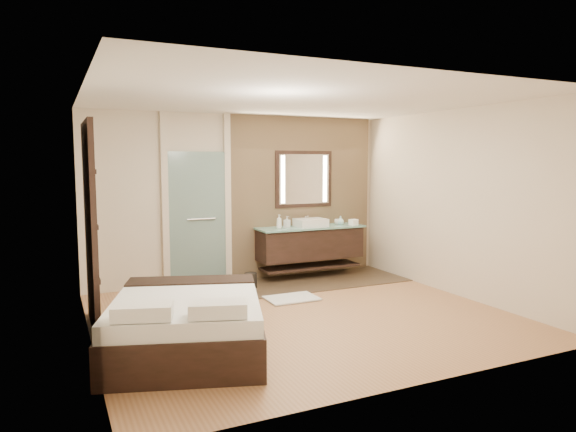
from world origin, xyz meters
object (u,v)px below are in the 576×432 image
bed (187,323)px  vanity (310,243)px  waste_bin (251,281)px  mirror_unit (304,179)px

bed → vanity: bearing=60.6°
bed → waste_bin: bearing=73.0°
vanity → bed: (-2.72, -2.52, -0.28)m
vanity → bed: bearing=-137.1°
waste_bin → mirror_unit: bearing=25.1°
bed → waste_bin: (1.52, 2.20, -0.17)m
waste_bin → vanity: bearing=15.0°
mirror_unit → waste_bin: bearing=-154.9°
mirror_unit → waste_bin: mirror_unit is taller
bed → waste_bin: 2.68m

